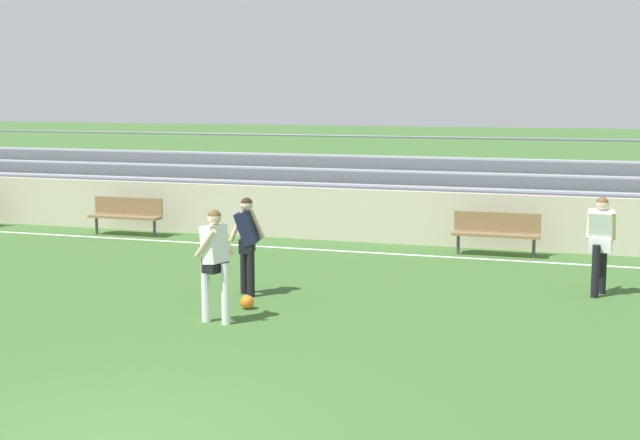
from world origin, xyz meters
TOP-DOWN VIEW (x-y plane):
  - field_line_sideline at (0.00, 10.78)m, footprint 44.00×0.12m
  - sideline_wall at (0.00, 12.10)m, footprint 48.00×0.16m
  - bleacher_stand at (-3.85, 14.72)m, footprint 24.55×3.02m
  - bench_centre_sideline at (-6.36, 11.28)m, footprint 1.80×0.40m
  - bench_near_wall_gap at (2.36, 11.28)m, footprint 1.80×0.40m
  - player_dark_deep_cover at (-1.22, 6.33)m, footprint 0.52×0.45m
  - player_white_pressing_high at (-0.98, 4.51)m, footprint 0.51×0.59m
  - player_white_wide_left at (4.43, 8.09)m, footprint 0.49×0.49m
  - soccer_ball at (-0.86, 5.43)m, footprint 0.22×0.22m

SIDE VIEW (x-z plane):
  - field_line_sideline at x=0.00m, z-range 0.00..0.01m
  - soccer_ball at x=-0.86m, z-range 0.00..0.22m
  - bench_centre_sideline at x=-6.36m, z-range 0.10..1.00m
  - bench_near_wall_gap at x=2.36m, z-range 0.10..1.00m
  - sideline_wall at x=0.00m, z-range 0.00..1.21m
  - bleacher_stand at x=-3.85m, z-range -0.19..2.03m
  - player_dark_deep_cover at x=-1.22m, z-range 0.16..1.81m
  - player_white_wide_left at x=4.43m, z-range 0.16..1.84m
  - player_white_pressing_high at x=-0.98m, z-range 0.17..1.86m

